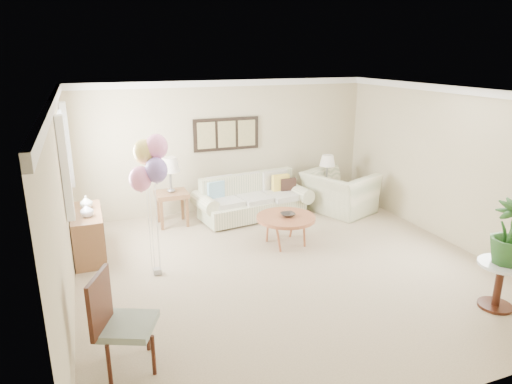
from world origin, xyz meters
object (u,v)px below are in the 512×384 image
coffee_table (286,219)px  armchair (339,192)px  accent_chair (118,320)px  balloon_cluster (149,163)px  sofa (252,201)px

coffee_table → armchair: 2.04m
accent_chair → balloon_cluster: size_ratio=0.53×
accent_chair → balloon_cluster: balloon_cluster is taller
armchair → balloon_cluster: (-3.90, -1.46, 1.27)m
sofa → balloon_cluster: balloon_cluster is taller
balloon_cluster → coffee_table: bearing=8.5°
coffee_table → balloon_cluster: 2.54m
coffee_table → balloon_cluster: bearing=-171.5°
coffee_table → accent_chair: accent_chair is taller
coffee_table → accent_chair: size_ratio=0.91×
sofa → coffee_table: sofa is taller
coffee_table → balloon_cluster: size_ratio=0.48×
sofa → coffee_table: size_ratio=2.36×
accent_chair → balloon_cluster: bearing=71.3°
coffee_table → armchair: size_ratio=0.79×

